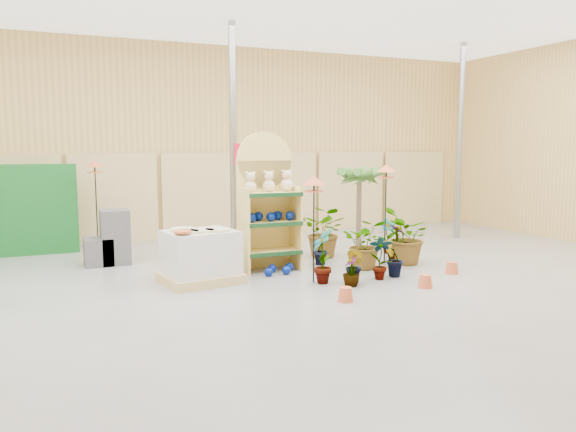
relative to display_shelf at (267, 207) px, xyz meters
The scene contains 24 objects.
room 1.67m from the display_shelf, 97.78° to the right, with size 15.20×12.10×4.70m.
display_shelf is the anchor object (origin of this frame).
teddy_bears 0.44m from the display_shelf, 77.43° to the right, with size 0.88×0.22×0.37m.
gazing_balls_shelf 0.22m from the display_shelf, 90.00° to the right, with size 0.88×0.30×0.17m.
gazing_balls_floor 1.14m from the display_shelf, 86.14° to the right, with size 0.63×0.39×0.15m.
pallet_stack 1.61m from the display_shelf, 157.23° to the right, with size 1.31×1.15×0.87m.
charcoal_planters 2.98m from the display_shelf, 150.55° to the left, with size 0.80×0.50×1.00m.
trellis_stock 5.01m from the display_shelf, 142.39° to the left, with size 2.00×0.30×1.80m, color #11581D.
offer_sign 0.96m from the display_shelf, 94.67° to the left, with size 0.50×0.08×2.20m.
bird_table_front 1.39m from the display_shelf, 76.63° to the right, with size 0.34×0.34×1.69m.
bird_table_right 2.29m from the display_shelf, 11.51° to the right, with size 0.34×0.34×1.82m.
bird_table_back 3.76m from the display_shelf, 135.47° to the left, with size 0.34×0.34×1.88m.
palm 2.20m from the display_shelf, 11.13° to the left, with size 0.70×0.70×1.84m.
potted_plant_0 1.58m from the display_shelf, 73.52° to the right, with size 0.46×0.31×0.88m, color #346521.
potted_plant_1 1.99m from the display_shelf, 61.39° to the right, with size 0.31×0.25×0.57m, color #346521.
potted_plant_2 1.87m from the display_shelf, 24.74° to the right, with size 0.81×0.70×0.90m, color #346521.
potted_plant_3 2.54m from the display_shelf, 13.00° to the right, with size 0.41×0.41×0.74m, color #346521.
potted_plant_4 2.85m from the display_shelf, ahead, with size 0.38×0.26×0.72m, color #346521.
potted_plant_5 1.32m from the display_shelf, ahead, with size 0.31×0.25×0.57m, color #346521.
potted_plant_6 1.60m from the display_shelf, 19.21° to the left, with size 0.91×0.79×1.01m, color #346521.
potted_plant_7 2.06m from the display_shelf, 67.16° to the right, with size 0.26×0.26×0.47m, color #346521.
potted_plant_8 2.19m from the display_shelf, 47.57° to the right, with size 0.38×0.26×0.72m, color #346521.
potted_plant_9 2.35m from the display_shelf, 40.74° to the right, with size 0.33×0.27×0.61m, color #346521.
potted_plant_10 2.64m from the display_shelf, 15.97° to the right, with size 0.93×0.81×1.03m, color #346521.
Camera 1 is at (-3.34, -6.98, 2.14)m, focal length 35.00 mm.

